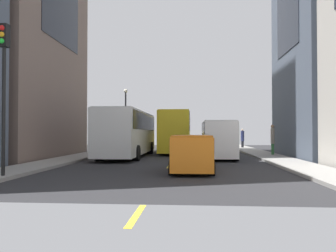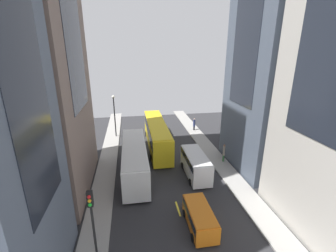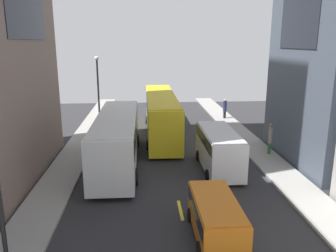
# 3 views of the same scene
# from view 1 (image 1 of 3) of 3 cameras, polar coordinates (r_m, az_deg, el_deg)

# --- Properties ---
(ground_plane) EXTENTS (39.80, 39.80, 0.00)m
(ground_plane) POSITION_cam_1_polar(r_m,az_deg,el_deg) (28.23, 1.67, -4.81)
(ground_plane) COLOR #28282B
(sidewalk_west) EXTENTS (2.21, 44.00, 0.15)m
(sidewalk_west) POSITION_cam_1_polar(r_m,az_deg,el_deg) (29.31, -11.76, -4.50)
(sidewalk_west) COLOR gray
(sidewalk_west) RESTS_ON ground
(sidewalk_east) EXTENTS (2.21, 44.00, 0.15)m
(sidewalk_east) POSITION_cam_1_polar(r_m,az_deg,el_deg) (28.75, 15.37, -4.55)
(sidewalk_east) COLOR gray
(sidewalk_east) RESTS_ON ground
(lane_stripe_0) EXTENTS (0.16, 2.00, 0.01)m
(lane_stripe_0) POSITION_cam_1_polar(r_m,az_deg,el_deg) (7.47, -5.50, -15.15)
(lane_stripe_0) COLOR yellow
(lane_stripe_0) RESTS_ON ground
(lane_stripe_1) EXTENTS (0.16, 2.00, 0.01)m
(lane_stripe_1) POSITION_cam_1_polar(r_m,az_deg,el_deg) (17.78, 0.21, -6.97)
(lane_stripe_1) COLOR yellow
(lane_stripe_1) RESTS_ON ground
(lane_stripe_2) EXTENTS (0.16, 2.00, 0.01)m
(lane_stripe_2) POSITION_cam_1_polar(r_m,az_deg,el_deg) (28.23, 1.67, -4.80)
(lane_stripe_2) COLOR yellow
(lane_stripe_2) RESTS_ON ground
(lane_stripe_3) EXTENTS (0.16, 2.00, 0.01)m
(lane_stripe_3) POSITION_cam_1_polar(r_m,az_deg,el_deg) (38.71, 2.34, -3.80)
(lane_stripe_3) COLOR yellow
(lane_stripe_3) RESTS_ON ground
(lane_stripe_4) EXTENTS (0.16, 2.00, 0.01)m
(lane_stripe_4) POSITION_cam_1_polar(r_m,az_deg,el_deg) (49.20, 2.72, -3.23)
(lane_stripe_4) COLOR yellow
(lane_stripe_4) RESTS_ON ground
(city_bus_white) EXTENTS (2.81, 11.59, 3.35)m
(city_bus_white) POSITION_cam_1_polar(r_m,az_deg,el_deg) (24.90, -6.84, -0.67)
(city_bus_white) COLOR silver
(city_bus_white) RESTS_ON ground
(streetcar_yellow) EXTENTS (2.70, 13.98, 3.59)m
(streetcar_yellow) POSITION_cam_1_polar(r_m,az_deg,el_deg) (31.65, 1.58, -0.56)
(streetcar_yellow) COLOR yellow
(streetcar_yellow) RESTS_ON ground
(delivery_van_white) EXTENTS (2.26, 5.84, 2.58)m
(delivery_van_white) POSITION_cam_1_polar(r_m,az_deg,el_deg) (22.94, 8.68, -1.86)
(delivery_van_white) COLOR white
(delivery_van_white) RESTS_ON ground
(car_orange_0) EXTENTS (1.95, 4.28, 1.69)m
(car_orange_0) POSITION_cam_1_polar(r_m,az_deg,el_deg) (15.27, 4.14, -4.20)
(car_orange_0) COLOR orange
(car_orange_0) RESTS_ON ground
(pedestrian_waiting_curb) EXTENTS (0.29, 0.29, 2.25)m
(pedestrian_waiting_curb) POSITION_cam_1_polar(r_m,az_deg,el_deg) (26.04, 17.66, -2.02)
(pedestrian_waiting_curb) COLOR #336B38
(pedestrian_waiting_curb) RESTS_ON ground
(pedestrian_crossing_mid) EXTENTS (0.37, 0.37, 2.06)m
(pedestrian_crossing_mid) POSITION_cam_1_polar(r_m,az_deg,el_deg) (37.57, 12.77, -1.99)
(pedestrian_crossing_mid) COLOR black
(pedestrian_crossing_mid) RESTS_ON ground
(traffic_light_near_corner) EXTENTS (0.32, 0.44, 5.90)m
(traffic_light_near_corner) POSITION_cam_1_polar(r_m,az_deg,el_deg) (14.47, -26.56, 8.67)
(traffic_light_near_corner) COLOR black
(traffic_light_near_corner) RESTS_ON ground
(streetlamp_near) EXTENTS (0.44, 0.44, 6.56)m
(streetlamp_near) POSITION_cam_1_polar(r_m,az_deg,el_deg) (37.21, -7.35, 2.57)
(streetlamp_near) COLOR black
(streetlamp_near) RESTS_ON ground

